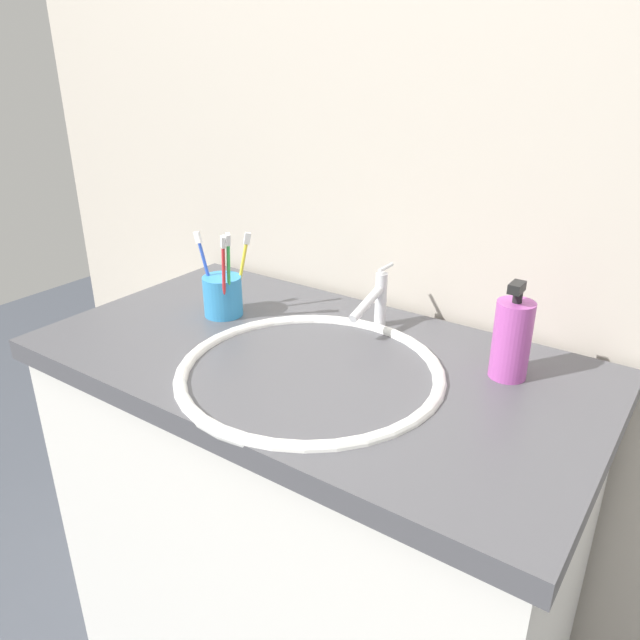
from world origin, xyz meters
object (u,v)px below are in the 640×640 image
object	(u,v)px
toothbrush_red	(224,273)
toothbrush_yellow	(242,267)
faucet	(376,300)
soap_dispenser	(512,339)
toothbrush_blue	(206,267)
toothbrush_green	(229,271)
toothbrush_cup	(223,296)

from	to	relation	value
toothbrush_red	toothbrush_yellow	bearing A→B (deg)	98.28
faucet	soap_dispenser	bearing A→B (deg)	-8.32
toothbrush_red	soap_dispenser	bearing A→B (deg)	11.32
toothbrush_blue	soap_dispenser	bearing A→B (deg)	8.38
toothbrush_blue	toothbrush_green	world-z (taller)	toothbrush_green
toothbrush_red	toothbrush_blue	bearing A→B (deg)	164.65
faucet	toothbrush_cup	bearing A→B (deg)	-157.78
toothbrush_green	toothbrush_cup	bearing A→B (deg)	153.79
toothbrush_cup	toothbrush_blue	bearing A→B (deg)	-162.66
toothbrush_cup	toothbrush_green	xyz separation A→B (m)	(0.04, -0.02, 0.07)
toothbrush_cup	toothbrush_red	xyz separation A→B (m)	(0.04, -0.03, 0.07)
toothbrush_blue	toothbrush_yellow	bearing A→B (deg)	37.73
faucet	toothbrush_yellow	distance (m)	0.29
toothbrush_blue	toothbrush_red	world-z (taller)	toothbrush_red
faucet	toothbrush_cup	world-z (taller)	faucet
toothbrush_yellow	toothbrush_red	xyz separation A→B (m)	(0.01, -0.07, 0.01)
soap_dispenser	toothbrush_blue	bearing A→B (deg)	-171.62
toothbrush_blue	toothbrush_green	bearing A→B (deg)	-7.47
toothbrush_cup	soap_dispenser	size ratio (longest dim) A/B	0.48
toothbrush_blue	toothbrush_green	xyz separation A→B (m)	(0.07, -0.01, 0.01)
toothbrush_red	soap_dispenser	xyz separation A→B (m)	(0.56, 0.11, -0.04)
faucet	toothbrush_red	xyz separation A→B (m)	(-0.27, -0.15, 0.05)
toothbrush_yellow	toothbrush_red	bearing A→B (deg)	-81.72
toothbrush_yellow	soap_dispenser	bearing A→B (deg)	4.62
toothbrush_cup	toothbrush_red	size ratio (longest dim) A/B	0.46
toothbrush_yellow	toothbrush_red	size ratio (longest dim) A/B	0.92
soap_dispenser	toothbrush_yellow	bearing A→B (deg)	-175.38
toothbrush_yellow	toothbrush_green	xyz separation A→B (m)	(0.01, -0.06, 0.01)
faucet	toothbrush_blue	distance (m)	0.36
toothbrush_blue	toothbrush_red	distance (m)	0.07
toothbrush_green	soap_dispenser	bearing A→B (deg)	10.48
faucet	soap_dispenser	world-z (taller)	soap_dispenser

